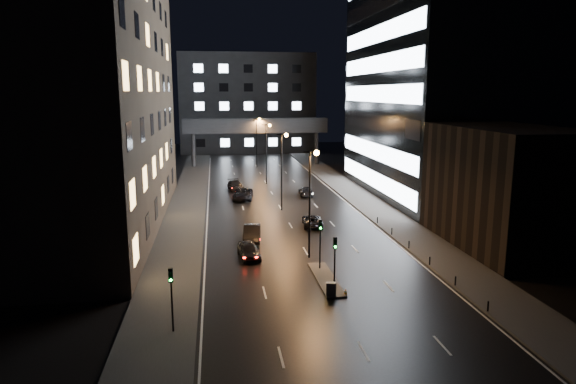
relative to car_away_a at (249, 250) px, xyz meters
name	(u,v)px	position (x,y,z in m)	size (l,w,h in m)	color
ground	(272,193)	(5.62, 31.31, -0.74)	(160.00, 160.00, 0.00)	black
sidewalk_left	(188,201)	(-6.88, 26.31, -0.67)	(5.00, 110.00, 0.15)	#383533
sidewalk_right	(359,196)	(18.12, 26.31, -0.67)	(5.00, 110.00, 0.15)	#383533
building_left	(85,49)	(-16.88, 15.31, 19.26)	(15.00, 48.00, 40.00)	#2D2319
building_right_low	(506,188)	(25.62, 0.31, 5.26)	(10.00, 18.00, 12.00)	black
building_right_glass	(444,42)	(30.62, 27.31, 21.76)	(20.00, 36.00, 45.00)	black
building_far	(247,103)	(5.62, 89.31, 11.76)	(34.00, 14.00, 25.00)	#333335
skybridge	(256,126)	(5.62, 61.31, 7.60)	(30.00, 3.00, 10.00)	#333335
median_island	(326,279)	(5.92, -6.69, -0.67)	(1.60, 8.00, 0.15)	#383533
traffic_signal_near	(320,236)	(5.92, -4.20, 2.35)	(0.28, 0.34, 4.40)	black
traffic_signal_far	(335,255)	(5.92, -9.70, 2.35)	(0.28, 0.34, 4.40)	black
traffic_signal_corner	(171,290)	(-5.88, -14.70, 2.20)	(0.28, 0.34, 4.40)	black
bollard_row	(419,253)	(15.82, -2.19, -0.29)	(0.12, 25.12, 0.90)	black
streetlight_near	(311,190)	(5.78, -0.69, 5.76)	(1.45, 0.50, 10.15)	black
streetlight_mid_a	(283,161)	(5.78, 19.31, 5.76)	(1.45, 0.50, 10.15)	black
streetlight_mid_b	(267,146)	(5.78, 39.31, 5.76)	(1.45, 0.50, 10.15)	black
streetlight_far	(257,136)	(5.78, 59.31, 5.76)	(1.45, 0.50, 10.15)	black
car_away_a	(249,250)	(0.00, 0.00, 0.00)	(1.75, 4.35, 1.48)	black
car_away_b	(252,233)	(0.70, 5.60, 0.08)	(1.74, 4.99, 1.64)	black
car_away_c	(243,194)	(0.93, 26.86, 0.06)	(2.66, 5.77, 1.60)	black
car_away_d	(236,186)	(0.17, 34.27, 0.01)	(2.12, 5.20, 1.51)	black
car_toward_a	(312,221)	(8.08, 10.63, -0.09)	(2.16, 4.67, 1.30)	black
car_toward_b	(306,191)	(10.45, 28.27, -0.05)	(1.93, 4.76, 1.38)	black
utility_cabinet	(331,289)	(5.52, -10.39, -0.06)	(0.73, 0.45, 1.06)	#555558
cone_a	(345,292)	(6.71, -10.15, -0.47)	(0.32, 0.32, 0.54)	orange
cone_b	(334,287)	(6.12, -8.88, -0.48)	(0.34, 0.34, 0.53)	#FF5E0D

